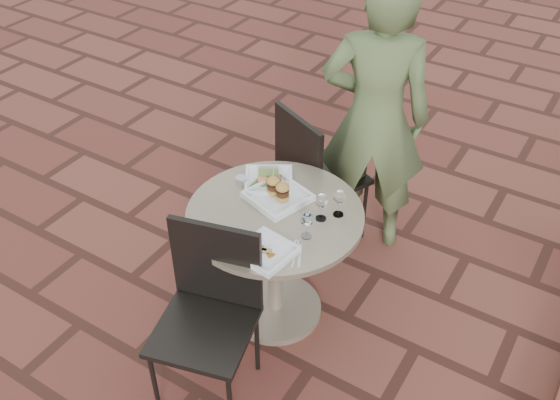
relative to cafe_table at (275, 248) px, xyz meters
The scene contains 13 objects.
ground 0.51m from the cafe_table, 105.12° to the left, with size 60.00×60.00×0.00m, color brown.
cafe_table is the anchor object (origin of this frame).
chair_far 0.68m from the cafe_table, 103.07° to the left, with size 0.58×0.58×0.93m.
chair_near 0.53m from the cafe_table, 92.61° to the right, with size 0.54×0.54×0.93m.
diner 0.95m from the cafe_table, 81.40° to the left, with size 0.63×0.42×1.74m, color #475730.
plate_salmon 0.36m from the cafe_table, 130.14° to the left, with size 0.34×0.34×0.07m.
plate_sliders 0.30m from the cafe_table, 114.14° to the left, with size 0.35×0.35×0.18m.
plate_tuna 0.40m from the cafe_table, 65.61° to the right, with size 0.27×0.27×0.03m.
wine_glass_right 0.42m from the cafe_table, 18.17° to the right, with size 0.06×0.06×0.14m.
wine_glass_mid 0.42m from the cafe_table, 19.39° to the left, with size 0.07×0.07×0.15m.
wine_glass_far 0.47m from the cafe_table, 28.45° to the left, with size 0.06×0.06×0.15m.
steel_ramekin 0.40m from the cafe_table, 159.54° to the left, with size 0.06×0.06×0.05m, color silver.
cutlery_set 0.41m from the cafe_table, 40.51° to the right, with size 0.08×0.19×0.00m, color silver, non-canonical shape.
Camera 1 is at (1.34, -2.20, 2.72)m, focal length 40.00 mm.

